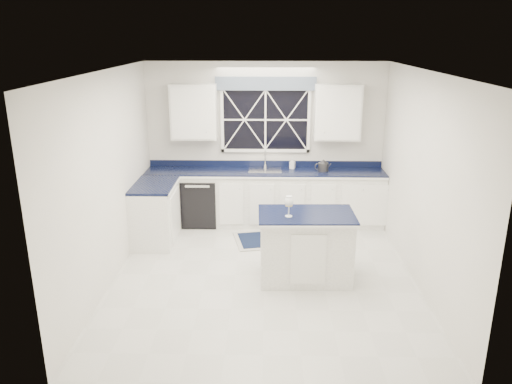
{
  "coord_description": "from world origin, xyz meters",
  "views": [
    {
      "loc": [
        0.03,
        -6.09,
        3.13
      ],
      "look_at": [
        -0.12,
        0.4,
        1.06
      ],
      "focal_mm": 35.0,
      "sensor_mm": 36.0,
      "label": 1
    }
  ],
  "objects_px": {
    "faucet": "(265,159)",
    "island": "(306,246)",
    "dishwasher": "(201,200)",
    "wine_glass": "(289,202)",
    "soap_bottle": "(292,163)",
    "kettle": "(323,166)"
  },
  "relations": [
    {
      "from": "dishwasher",
      "to": "island",
      "type": "distance_m",
      "value": 2.6
    },
    {
      "from": "kettle",
      "to": "soap_bottle",
      "type": "relative_size",
      "value": 1.57
    },
    {
      "from": "island",
      "to": "kettle",
      "type": "distance_m",
      "value": 2.13
    },
    {
      "from": "soap_bottle",
      "to": "faucet",
      "type": "bearing_deg",
      "value": 174.5
    },
    {
      "from": "faucet",
      "to": "island",
      "type": "distance_m",
      "value": 2.36
    },
    {
      "from": "dishwasher",
      "to": "kettle",
      "type": "relative_size",
      "value": 2.91
    },
    {
      "from": "faucet",
      "to": "soap_bottle",
      "type": "height_order",
      "value": "faucet"
    },
    {
      "from": "dishwasher",
      "to": "soap_bottle",
      "type": "relative_size",
      "value": 4.57
    },
    {
      "from": "wine_glass",
      "to": "soap_bottle",
      "type": "relative_size",
      "value": 1.5
    },
    {
      "from": "dishwasher",
      "to": "soap_bottle",
      "type": "distance_m",
      "value": 1.69
    },
    {
      "from": "dishwasher",
      "to": "island",
      "type": "height_order",
      "value": "island"
    },
    {
      "from": "soap_bottle",
      "to": "wine_glass",
      "type": "bearing_deg",
      "value": -93.83
    },
    {
      "from": "kettle",
      "to": "dishwasher",
      "type": "bearing_deg",
      "value": 174.77
    },
    {
      "from": "faucet",
      "to": "kettle",
      "type": "distance_m",
      "value": 0.99
    },
    {
      "from": "island",
      "to": "wine_glass",
      "type": "height_order",
      "value": "wine_glass"
    },
    {
      "from": "kettle",
      "to": "island",
      "type": "bearing_deg",
      "value": -106.9
    },
    {
      "from": "faucet",
      "to": "kettle",
      "type": "xyz_separation_m",
      "value": [
        0.96,
        -0.2,
        -0.07
      ]
    },
    {
      "from": "kettle",
      "to": "wine_glass",
      "type": "relative_size",
      "value": 1.04
    },
    {
      "from": "island",
      "to": "kettle",
      "type": "height_order",
      "value": "kettle"
    },
    {
      "from": "faucet",
      "to": "soap_bottle",
      "type": "relative_size",
      "value": 1.68
    },
    {
      "from": "soap_bottle",
      "to": "kettle",
      "type": "bearing_deg",
      "value": -17.13
    },
    {
      "from": "dishwasher",
      "to": "wine_glass",
      "type": "xyz_separation_m",
      "value": [
        1.41,
        -2.12,
        0.7
      ]
    }
  ]
}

